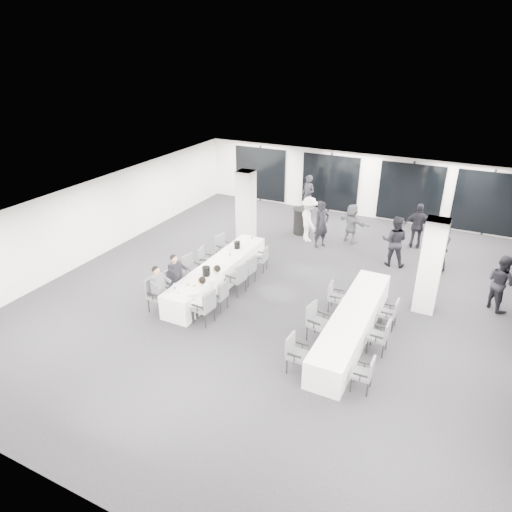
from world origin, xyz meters
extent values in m
cube|color=black|center=(0.00, 0.00, -0.01)|extent=(14.00, 16.00, 0.02)
cube|color=silver|center=(0.00, 0.00, 2.81)|extent=(14.00, 16.00, 0.02)
cube|color=white|center=(-7.01, 0.00, 1.40)|extent=(0.02, 16.00, 2.80)
cube|color=white|center=(0.00, 8.01, 1.40)|extent=(14.00, 0.02, 2.80)
cube|color=white|center=(0.00, -8.01, 1.40)|extent=(14.00, 0.02, 2.80)
cube|color=black|center=(0.00, 7.94, 1.35)|extent=(13.60, 0.06, 2.50)
cube|color=silver|center=(-2.80, 3.20, 1.40)|extent=(0.60, 0.60, 2.80)
cube|color=silver|center=(4.20, 1.00, 1.40)|extent=(0.60, 0.60, 2.80)
cube|color=silver|center=(-1.93, -0.40, 0.38)|extent=(0.90, 5.00, 0.75)
cube|color=silver|center=(2.68, -1.29, 0.38)|extent=(0.90, 5.00, 0.75)
cylinder|color=black|center=(-1.13, 4.87, 0.52)|extent=(0.66, 0.66, 1.04)
cylinder|color=black|center=(-1.13, 4.87, 1.04)|extent=(0.76, 0.76, 0.02)
cube|color=#4F5256|center=(-2.68, -2.51, 0.48)|extent=(0.50, 0.52, 0.09)
cube|color=#4F5256|center=(-2.92, -2.51, 0.77)|extent=(0.07, 0.50, 0.49)
cylinder|color=black|center=(-2.90, -2.29, 0.22)|extent=(0.04, 0.04, 0.44)
cylinder|color=black|center=(-2.90, -2.72, 0.22)|extent=(0.04, 0.04, 0.44)
cylinder|color=black|center=(-2.47, -2.29, 0.22)|extent=(0.04, 0.04, 0.44)
cylinder|color=black|center=(-2.47, -2.72, 0.22)|extent=(0.04, 0.04, 0.44)
cube|color=black|center=(-2.69, -2.24, 0.67)|extent=(0.37, 0.05, 0.04)
cube|color=black|center=(-2.68, -2.77, 0.67)|extent=(0.37, 0.05, 0.04)
cube|color=#4F5256|center=(-2.68, -1.65, 0.43)|extent=(0.53, 0.54, 0.08)
cube|color=#4F5256|center=(-2.89, -1.61, 0.68)|extent=(0.15, 0.44, 0.43)
cylinder|color=black|center=(-2.83, -1.43, 0.19)|extent=(0.03, 0.03, 0.39)
cylinder|color=black|center=(-2.91, -1.79, 0.19)|extent=(0.03, 0.03, 0.39)
cylinder|color=black|center=(-2.46, -1.51, 0.19)|extent=(0.03, 0.03, 0.39)
cylinder|color=black|center=(-2.54, -1.88, 0.19)|extent=(0.03, 0.03, 0.39)
cube|color=black|center=(-2.63, -1.42, 0.59)|extent=(0.32, 0.11, 0.04)
cube|color=black|center=(-2.74, -1.88, 0.59)|extent=(0.32, 0.11, 0.04)
cube|color=#4F5256|center=(-2.68, -0.72, 0.46)|extent=(0.57, 0.58, 0.08)
cube|color=#4F5256|center=(-2.91, -0.67, 0.74)|extent=(0.16, 0.48, 0.47)
cylinder|color=black|center=(-2.84, -0.47, 0.21)|extent=(0.04, 0.04, 0.42)
cylinder|color=black|center=(-2.93, -0.88, 0.21)|extent=(0.04, 0.04, 0.42)
cylinder|color=black|center=(-2.44, -0.56, 0.21)|extent=(0.04, 0.04, 0.42)
cylinder|color=black|center=(-2.53, -0.96, 0.21)|extent=(0.04, 0.04, 0.42)
cube|color=black|center=(-2.63, -0.47, 0.64)|extent=(0.35, 0.11, 0.04)
cube|color=black|center=(-2.74, -0.97, 0.64)|extent=(0.35, 0.11, 0.04)
cube|color=#4F5256|center=(-2.68, 0.15, 0.43)|extent=(0.51, 0.53, 0.08)
cube|color=#4F5256|center=(-2.89, 0.11, 0.69)|extent=(0.13, 0.44, 0.44)
cylinder|color=black|center=(-2.91, 0.30, 0.20)|extent=(0.03, 0.03, 0.39)
cylinder|color=black|center=(-2.84, -0.07, 0.20)|extent=(0.03, 0.03, 0.39)
cylinder|color=black|center=(-2.53, 0.37, 0.20)|extent=(0.03, 0.03, 0.39)
cylinder|color=black|center=(-2.46, -0.01, 0.20)|extent=(0.03, 0.03, 0.39)
cube|color=black|center=(-2.73, 0.38, 0.59)|extent=(0.33, 0.09, 0.04)
cube|color=black|center=(-2.64, -0.09, 0.59)|extent=(0.33, 0.09, 0.04)
cube|color=#4F5256|center=(-2.68, 1.29, 0.44)|extent=(0.55, 0.56, 0.08)
cube|color=#4F5256|center=(-2.89, 1.35, 0.70)|extent=(0.17, 0.45, 0.45)
cylinder|color=black|center=(-2.82, 1.53, 0.20)|extent=(0.03, 0.03, 0.40)
cylinder|color=black|center=(-2.92, 1.15, 0.20)|extent=(0.03, 0.03, 0.40)
cylinder|color=black|center=(-2.45, 1.43, 0.20)|extent=(0.03, 0.03, 0.40)
cylinder|color=black|center=(-2.55, 1.06, 0.20)|extent=(0.03, 0.03, 0.40)
cube|color=black|center=(-2.62, 1.53, 0.60)|extent=(0.33, 0.12, 0.04)
cube|color=black|center=(-2.74, 1.06, 0.60)|extent=(0.33, 0.12, 0.04)
cube|color=#4F5256|center=(-1.18, -2.47, 0.48)|extent=(0.53, 0.55, 0.09)
cube|color=#4F5256|center=(-0.95, -2.49, 0.77)|extent=(0.10, 0.50, 0.49)
cylinder|color=black|center=(-0.99, -2.70, 0.22)|extent=(0.04, 0.04, 0.44)
cylinder|color=black|center=(-0.95, -2.27, 0.22)|extent=(0.04, 0.04, 0.44)
cylinder|color=black|center=(-1.42, -2.67, 0.22)|extent=(0.04, 0.04, 0.44)
cylinder|color=black|center=(-1.38, -2.24, 0.22)|extent=(0.04, 0.04, 0.44)
cube|color=black|center=(-1.21, -2.74, 0.67)|extent=(0.37, 0.07, 0.04)
cube|color=black|center=(-1.16, -2.20, 0.67)|extent=(0.37, 0.07, 0.04)
cube|color=#4F5256|center=(-1.18, -1.69, 0.44)|extent=(0.46, 0.48, 0.08)
cube|color=#4F5256|center=(-0.97, -1.69, 0.70)|extent=(0.07, 0.45, 0.45)
cylinder|color=black|center=(-0.99, -1.89, 0.20)|extent=(0.04, 0.04, 0.40)
cylinder|color=black|center=(-0.98, -1.50, 0.20)|extent=(0.04, 0.04, 0.40)
cylinder|color=black|center=(-1.38, -1.88, 0.20)|extent=(0.04, 0.04, 0.40)
cylinder|color=black|center=(-1.38, -1.49, 0.20)|extent=(0.04, 0.04, 0.40)
cube|color=black|center=(-1.19, -1.93, 0.61)|extent=(0.33, 0.05, 0.04)
cube|color=black|center=(-1.18, -1.45, 0.61)|extent=(0.33, 0.05, 0.04)
cube|color=#4F5256|center=(-1.18, -0.61, 0.49)|extent=(0.56, 0.58, 0.09)
cube|color=#4F5256|center=(-0.95, -0.63, 0.78)|extent=(0.12, 0.51, 0.50)
cylinder|color=black|center=(-0.99, -0.85, 0.22)|extent=(0.04, 0.04, 0.45)
cylinder|color=black|center=(-0.94, -0.41, 0.22)|extent=(0.04, 0.04, 0.45)
cylinder|color=black|center=(-1.43, -0.80, 0.22)|extent=(0.04, 0.04, 0.45)
cylinder|color=black|center=(-1.38, -0.36, 0.22)|extent=(0.04, 0.04, 0.45)
cube|color=black|center=(-1.22, -0.88, 0.68)|extent=(0.37, 0.09, 0.04)
cube|color=black|center=(-1.15, -0.34, 0.68)|extent=(0.37, 0.09, 0.04)
cube|color=#4F5256|center=(-1.18, 0.11, 0.46)|extent=(0.52, 0.53, 0.08)
cube|color=#4F5256|center=(-0.96, 0.09, 0.73)|extent=(0.11, 0.47, 0.47)
cylinder|color=black|center=(-1.01, -0.11, 0.21)|extent=(0.04, 0.04, 0.41)
cylinder|color=black|center=(-0.96, 0.29, 0.21)|extent=(0.04, 0.04, 0.41)
cylinder|color=black|center=(-1.41, -0.07, 0.21)|extent=(0.04, 0.04, 0.41)
cylinder|color=black|center=(-1.36, 0.33, 0.21)|extent=(0.04, 0.04, 0.41)
cube|color=black|center=(-1.21, -0.14, 0.63)|extent=(0.35, 0.08, 0.04)
cube|color=black|center=(-1.16, 0.36, 0.63)|extent=(0.35, 0.08, 0.04)
cube|color=#4F5256|center=(-1.18, 1.12, 0.41)|extent=(0.47, 0.49, 0.07)
cube|color=#4F5256|center=(-0.98, 1.14, 0.66)|extent=(0.11, 0.43, 0.42)
cylinder|color=black|center=(-0.98, 0.96, 0.19)|extent=(0.03, 0.03, 0.38)
cylinder|color=black|center=(-1.02, 1.32, 0.19)|extent=(0.03, 0.03, 0.38)
cylinder|color=black|center=(-1.35, 0.91, 0.19)|extent=(0.03, 0.03, 0.38)
cylinder|color=black|center=(-1.39, 1.28, 0.19)|extent=(0.03, 0.03, 0.38)
cube|color=black|center=(-1.16, 0.89, 0.57)|extent=(0.32, 0.07, 0.04)
cube|color=black|center=(-1.21, 1.34, 0.57)|extent=(0.32, 0.07, 0.04)
cube|color=#4F5256|center=(1.93, -3.24, 0.45)|extent=(0.47, 0.49, 0.08)
cube|color=#4F5256|center=(1.71, -3.24, 0.72)|extent=(0.07, 0.46, 0.46)
cylinder|color=black|center=(1.73, -3.04, 0.20)|extent=(0.04, 0.04, 0.41)
cylinder|color=black|center=(1.72, -3.44, 0.20)|extent=(0.04, 0.04, 0.41)
cylinder|color=black|center=(2.13, -3.05, 0.20)|extent=(0.04, 0.04, 0.41)
cylinder|color=black|center=(2.12, -3.45, 0.20)|extent=(0.04, 0.04, 0.41)
cube|color=black|center=(1.94, -2.99, 0.62)|extent=(0.34, 0.05, 0.04)
cube|color=black|center=(1.92, -3.49, 0.62)|extent=(0.34, 0.05, 0.04)
cube|color=#4F5256|center=(1.93, -1.81, 0.48)|extent=(0.57, 0.59, 0.09)
cube|color=#4F5256|center=(1.70, -1.77, 0.77)|extent=(0.15, 0.50, 0.49)
cylinder|color=black|center=(1.75, -1.56, 0.22)|extent=(0.04, 0.04, 0.44)
cylinder|color=black|center=(1.68, -1.99, 0.22)|extent=(0.04, 0.04, 0.44)
cylinder|color=black|center=(2.18, -1.64, 0.22)|extent=(0.04, 0.04, 0.44)
cylinder|color=black|center=(2.10, -2.06, 0.22)|extent=(0.04, 0.04, 0.44)
cube|color=black|center=(1.97, -1.55, 0.66)|extent=(0.37, 0.10, 0.04)
cube|color=black|center=(1.88, -2.07, 0.66)|extent=(0.37, 0.10, 0.04)
cube|color=#4F5256|center=(1.93, -0.22, 0.41)|extent=(0.45, 0.47, 0.07)
cube|color=#4F5256|center=(1.73, -0.24, 0.66)|extent=(0.08, 0.43, 0.42)
cylinder|color=black|center=(1.73, -0.05, 0.19)|extent=(0.03, 0.03, 0.38)
cylinder|color=black|center=(1.76, -0.42, 0.19)|extent=(0.03, 0.03, 0.38)
cylinder|color=black|center=(2.10, -0.03, 0.19)|extent=(0.03, 0.03, 0.38)
cylinder|color=black|center=(2.12, -0.40, 0.19)|extent=(0.03, 0.03, 0.38)
cube|color=black|center=(1.91, 0.00, 0.57)|extent=(0.31, 0.05, 0.04)
cube|color=black|center=(1.94, -0.45, 0.57)|extent=(0.31, 0.05, 0.04)
cube|color=#4F5256|center=(3.43, -3.19, 0.41)|extent=(0.43, 0.45, 0.07)
cube|color=#4F5256|center=(3.63, -3.19, 0.66)|extent=(0.06, 0.42, 0.42)
cylinder|color=black|center=(3.62, -3.37, 0.19)|extent=(0.03, 0.03, 0.38)
cylinder|color=black|center=(3.61, -3.01, 0.19)|extent=(0.03, 0.03, 0.38)
cylinder|color=black|center=(3.25, -3.38, 0.19)|extent=(0.03, 0.03, 0.38)
cylinder|color=black|center=(3.24, -3.02, 0.19)|extent=(0.03, 0.03, 0.38)
cube|color=black|center=(3.43, -3.42, 0.57)|extent=(0.31, 0.04, 0.04)
cube|color=black|center=(3.42, -2.97, 0.57)|extent=(0.31, 0.04, 0.04)
cube|color=#4F5256|center=(3.43, -1.65, 0.44)|extent=(0.46, 0.48, 0.08)
cube|color=#4F5256|center=(3.64, -1.65, 0.70)|extent=(0.07, 0.45, 0.45)
cylinder|color=black|center=(3.62, -1.85, 0.20)|extent=(0.04, 0.04, 0.40)
cylinder|color=black|center=(3.63, -1.46, 0.20)|extent=(0.04, 0.04, 0.40)
cylinder|color=black|center=(3.23, -1.84, 0.20)|extent=(0.04, 0.04, 0.40)
cylinder|color=black|center=(3.24, -1.45, 0.20)|extent=(0.04, 0.04, 0.40)
cube|color=black|center=(3.42, -1.89, 0.61)|extent=(0.33, 0.05, 0.04)
cube|color=black|center=(3.44, -1.40, 0.61)|extent=(0.33, 0.05, 0.04)
cube|color=#4F5256|center=(3.43, -0.43, 0.42)|extent=(0.43, 0.45, 0.07)
cube|color=#4F5256|center=(3.63, -0.44, 0.67)|extent=(0.06, 0.43, 0.43)
cylinder|color=black|center=(3.61, -0.62, 0.19)|extent=(0.03, 0.03, 0.38)
cylinder|color=black|center=(3.62, -0.25, 0.19)|extent=(0.03, 0.03, 0.38)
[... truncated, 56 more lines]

